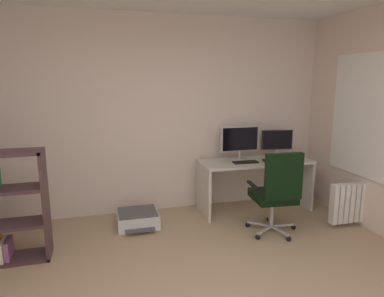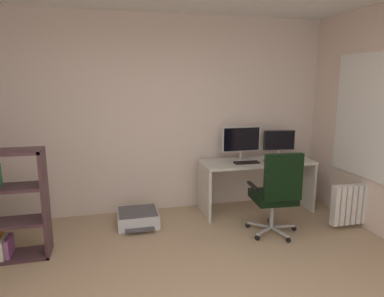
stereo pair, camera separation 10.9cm
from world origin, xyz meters
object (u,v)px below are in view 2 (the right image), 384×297
monitor_secondary (279,141)px  printer (138,218)px  office_chair (277,191)px  radiator (357,204)px  monitor_main (241,140)px  computer_mouse (267,161)px  desk (256,174)px  keyboard (247,162)px

monitor_secondary → printer: (-2.09, -0.26, -0.87)m
office_chair → radiator: 1.15m
monitor_main → computer_mouse: (0.29, -0.25, -0.26)m
desk → keyboard: (-0.19, -0.10, 0.20)m
desk → computer_mouse: (0.10, -0.11, 0.20)m
monitor_main → monitor_secondary: bearing=0.0°
radiator → monitor_main: bearing=140.3°
desk → keyboard: size_ratio=4.61×
desk → printer: 1.75m
monitor_secondary → keyboard: 0.68m
computer_mouse → desk: bearing=131.8°
keyboard → office_chair: 0.76m
radiator → monitor_secondary: bearing=121.2°
desk → monitor_secondary: 0.60m
keyboard → radiator: (1.19, -0.75, -0.43)m
computer_mouse → keyboard: bearing=177.0°
desk → printer: bearing=-175.8°
monitor_secondary → office_chair: size_ratio=0.44×
monitor_secondary → computer_mouse: size_ratio=4.60×
computer_mouse → radiator: bearing=-38.4°
radiator → keyboard: bearing=147.8°
computer_mouse → office_chair: bearing=-106.4°
desk → monitor_main: size_ratio=2.76×
monitor_secondary → keyboard: bearing=-158.7°
keyboard → printer: keyboard is taller
computer_mouse → monitor_secondary: bearing=40.5°
keyboard → desk: bearing=28.5°
computer_mouse → monitor_main: bearing=139.3°
desk → radiator: 1.33m
monitor_main → computer_mouse: monitor_main is taller
office_chair → radiator: (1.12, -0.02, -0.25)m
monitor_secondary → radiator: size_ratio=0.66×
monitor_main → monitor_secondary: monitor_main is taller
keyboard → printer: size_ratio=0.65×
monitor_secondary → office_chair: (-0.52, -0.97, -0.40)m
office_chair → printer: 1.78m
desk → computer_mouse: size_ratio=15.67×
monitor_main → printer: bearing=-170.1°
monitor_main → office_chair: bearing=-86.1°
monitor_main → printer: 1.77m
monitor_main → office_chair: (0.07, -0.97, -0.45)m
desk → office_chair: size_ratio=1.49×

